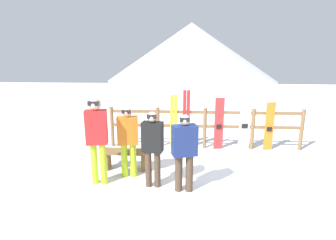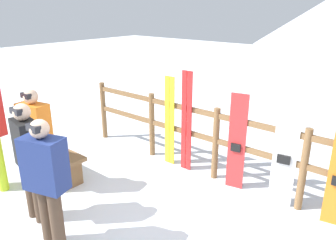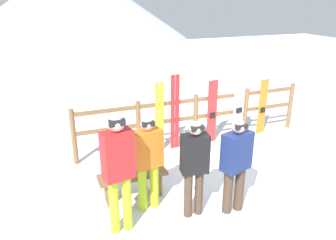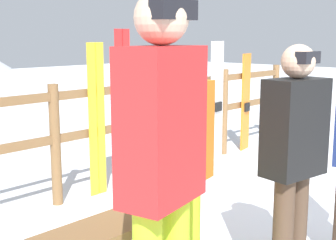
{
  "view_description": "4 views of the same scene",
  "coord_description": "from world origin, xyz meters",
  "views": [
    {
      "loc": [
        -0.57,
        -5.3,
        2.62
      ],
      "look_at": [
        -0.99,
        0.91,
        1.08
      ],
      "focal_mm": 28.0,
      "sensor_mm": 36.0,
      "label": 1
    },
    {
      "loc": [
        2.44,
        -2.12,
        2.64
      ],
      "look_at": [
        -0.34,
        1.22,
        1.12
      ],
      "focal_mm": 35.0,
      "sensor_mm": 36.0,
      "label": 2
    },
    {
      "loc": [
        -3.16,
        -4.28,
        3.23
      ],
      "look_at": [
        -0.98,
        1.22,
        0.99
      ],
      "focal_mm": 35.0,
      "sensor_mm": 36.0,
      "label": 3
    },
    {
      "loc": [
        -3.8,
        -1.76,
        1.62
      ],
      "look_at": [
        -0.72,
        1.1,
        0.86
      ],
      "focal_mm": 50.0,
      "sensor_mm": 36.0,
      "label": 4
    }
  ],
  "objects": [
    {
      "name": "snowboard_white",
      "position": [
        1.11,
        1.93,
        0.77
      ],
      "size": [
        0.31,
        0.09,
        1.55
      ],
      "color": "white",
      "rests_on": "ground"
    },
    {
      "name": "ski_pair_red",
      "position": [
        -0.53,
        1.93,
        0.85
      ],
      "size": [
        0.2,
        0.02,
        1.69
      ],
      "color": "red",
      "rests_on": "ground"
    },
    {
      "name": "snowboard_orange",
      "position": [
        1.79,
        1.93,
        0.68
      ],
      "size": [
        0.26,
        0.09,
        1.38
      ],
      "color": "orange",
      "rests_on": "ground"
    },
    {
      "name": "fence",
      "position": [
        0.0,
        1.99,
        0.7
      ],
      "size": [
        5.51,
        0.1,
        1.18
      ],
      "color": "brown",
      "rests_on": "ground"
    },
    {
      "name": "bench",
      "position": [
        -1.95,
        0.38,
        0.34
      ],
      "size": [
        1.15,
        0.36,
        0.47
      ],
      "color": "brown",
      "rests_on": "ground"
    },
    {
      "name": "ski_pair_yellow",
      "position": [
        -0.89,
        1.93,
        0.78
      ],
      "size": [
        0.2,
        0.02,
        1.56
      ],
      "color": "yellow",
      "rests_on": "ground"
    },
    {
      "name": "person_orange",
      "position": [
        -1.79,
        0.02,
        0.9
      ],
      "size": [
        0.48,
        0.32,
        1.56
      ],
      "color": "#B7D826",
      "rests_on": "ground"
    },
    {
      "name": "person_navy",
      "position": [
        -0.57,
        -0.55,
        0.89
      ],
      "size": [
        0.52,
        0.38,
        1.55
      ],
      "color": "#4C3828",
      "rests_on": "ground"
    },
    {
      "name": "person_black",
      "position": [
        -1.2,
        -0.41,
        0.91
      ],
      "size": [
        0.44,
        0.29,
        1.57
      ],
      "color": "#4C3828",
      "rests_on": "ground"
    },
    {
      "name": "ground_plane",
      "position": [
        0.0,
        0.0,
        0.0
      ],
      "size": [
        40.0,
        40.0,
        0.0
      ],
      "primitive_type": "plane",
      "color": "white"
    },
    {
      "name": "person_red",
      "position": [
        -2.34,
        -0.36,
        1.07
      ],
      "size": [
        0.46,
        0.31,
        1.81
      ],
      "color": "#B7D826",
      "rests_on": "ground"
    },
    {
      "name": "snowboard_red",
      "position": [
        0.39,
        1.93,
        0.74
      ],
      "size": [
        0.26,
        0.09,
        1.48
      ],
      "color": "red",
      "rests_on": "ground"
    }
  ]
}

